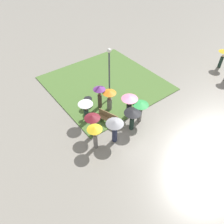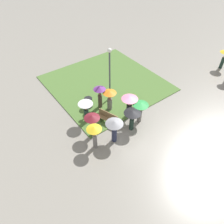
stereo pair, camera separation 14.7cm
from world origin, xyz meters
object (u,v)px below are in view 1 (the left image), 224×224
at_px(trash_bin, 88,103).
at_px(crowd_person_grey, 115,127).
at_px(lamp_post, 109,69).
at_px(crowd_person_pink, 129,102).
at_px(crowd_person_purple, 99,93).
at_px(crowd_person_yellow, 95,133).
at_px(crowd_person_black, 132,115).
at_px(park_bench, 108,118).
at_px(crowd_person_white, 86,108).
at_px(crowd_person_maroon, 93,121).
at_px(lone_walker_mid_plaza, 224,54).
at_px(crowd_person_green, 140,107).
at_px(crowd_person_orange, 109,97).

bearing_deg(trash_bin, crowd_person_grey, -6.41).
relative_size(lamp_post, crowd_person_pink, 2.42).
height_order(crowd_person_purple, crowd_person_yellow, crowd_person_purple).
distance_m(crowd_person_purple, crowd_person_black, 3.27).
relative_size(park_bench, crowd_person_pink, 0.92).
relative_size(crowd_person_white, crowd_person_maroon, 1.01).
bearing_deg(park_bench, crowd_person_maroon, -93.94).
distance_m(crowd_person_grey, crowd_person_white, 2.67).
bearing_deg(crowd_person_yellow, lone_walker_mid_plaza, -84.93).
xyz_separation_m(crowd_person_green, lone_walker_mid_plaza, (-0.75, 11.43, 0.12)).
height_order(park_bench, crowd_person_maroon, crowd_person_maroon).
bearing_deg(crowd_person_purple, crowd_person_maroon, 47.88).
bearing_deg(crowd_person_white, trash_bin, 22.90).
distance_m(lamp_post, trash_bin, 3.11).
xyz_separation_m(crowd_person_purple, crowd_person_black, (3.24, 0.44, -0.15)).
bearing_deg(crowd_person_white, crowd_person_grey, -109.75).
bearing_deg(crowd_person_black, lone_walker_mid_plaza, 28.25).
bearing_deg(crowd_person_grey, crowd_person_yellow, -151.42).
relative_size(park_bench, lamp_post, 0.38).
height_order(trash_bin, crowd_person_black, crowd_person_black).
height_order(crowd_person_pink, crowd_person_white, crowd_person_white).
distance_m(trash_bin, crowd_person_black, 4.05).
height_order(crowd_person_green, lone_walker_mid_plaza, lone_walker_mid_plaza).
bearing_deg(crowd_person_grey, crowd_person_purple, 111.83).
relative_size(crowd_person_pink, lone_walker_mid_plaza, 0.98).
xyz_separation_m(crowd_person_orange, crowd_person_green, (2.32, 0.97, 0.10)).
bearing_deg(lone_walker_mid_plaza, lamp_post, -37.40).
xyz_separation_m(park_bench, crowd_person_grey, (1.65, -0.64, 0.88)).
bearing_deg(crowd_person_yellow, park_bench, -53.47).
bearing_deg(lone_walker_mid_plaza, crowd_person_black, -20.25).
height_order(crowd_person_orange, crowd_person_black, crowd_person_orange).
distance_m(crowd_person_pink, crowd_person_maroon, 3.19).
bearing_deg(crowd_person_orange, crowd_person_black, -108.07).
relative_size(lamp_post, crowd_person_green, 2.58).
bearing_deg(crowd_person_green, crowd_person_black, 46.22).
relative_size(trash_bin, crowd_person_orange, 0.49).
distance_m(crowd_person_black, crowd_person_maroon, 2.72).
height_order(lamp_post, crowd_person_grey, lamp_post).
relative_size(crowd_person_pink, crowd_person_black, 1.09).
bearing_deg(crowd_person_maroon, crowd_person_black, -101.68).
distance_m(crowd_person_pink, crowd_person_white, 3.13).
bearing_deg(crowd_person_green, crowd_person_pink, -41.56).
xyz_separation_m(crowd_person_yellow, crowd_person_black, (0.16, 2.94, -0.10)).
distance_m(lamp_post, lone_walker_mid_plaza, 12.03).
relative_size(crowd_person_pink, crowd_person_green, 1.07).
bearing_deg(crowd_person_white, crowd_person_black, -80.36).
height_order(trash_bin, crowd_person_grey, crowd_person_grey).
height_order(crowd_person_purple, crowd_person_maroon, crowd_person_purple).
bearing_deg(crowd_person_black, park_bench, 146.11).
distance_m(crowd_person_pink, crowd_person_yellow, 3.77).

